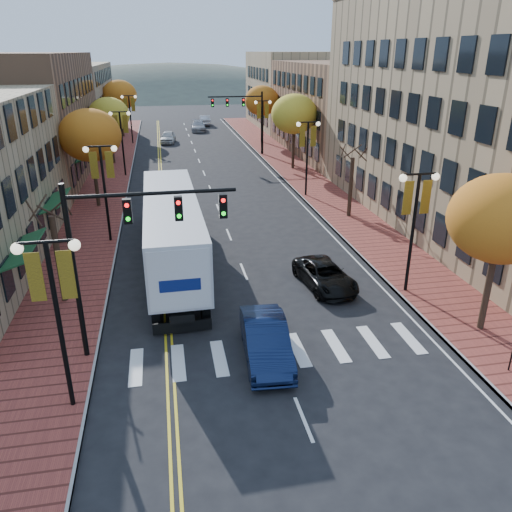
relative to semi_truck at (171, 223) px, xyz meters
name	(u,v)px	position (x,y,z in m)	size (l,w,h in m)	color
ground	(289,382)	(3.72, -11.84, -2.43)	(200.00, 200.00, 0.00)	black
sidewalk_left	(108,180)	(-5.28, 20.66, -2.35)	(4.00, 85.00, 0.15)	brown
sidewalk_right	(296,172)	(12.72, 20.66, -2.35)	(4.00, 85.00, 0.15)	brown
building_left_mid	(15,117)	(-13.28, 24.16, 3.07)	(12.00, 24.00, 11.00)	brown
building_left_far	(62,101)	(-13.28, 49.16, 2.32)	(12.00, 26.00, 9.50)	#9E8966
building_right_near	(503,111)	(22.22, 4.16, 5.07)	(15.00, 28.00, 15.00)	#997F5B
building_right_mid	(356,108)	(22.22, 30.16, 2.57)	(15.00, 24.00, 10.00)	brown
building_right_far	(304,90)	(22.22, 52.16, 3.07)	(15.00, 20.00, 11.00)	#9E8966
tree_left_a	(58,259)	(-5.28, -3.84, -0.18)	(0.28, 0.28, 4.20)	#382619
tree_left_b	(90,135)	(-5.28, 12.16, 3.02)	(4.48, 4.48, 7.21)	#382619
tree_left_c	(109,115)	(-5.28, 28.16, 2.63)	(4.16, 4.16, 6.69)	#382619
tree_left_d	(119,95)	(-5.28, 46.16, 3.18)	(4.61, 4.61, 7.42)	#382619
tree_right_a	(501,219)	(12.72, -9.84, 2.63)	(4.16, 4.16, 6.69)	#382619
tree_right_b	(351,187)	(12.72, 6.16, -0.18)	(0.28, 0.28, 4.20)	#382619
tree_right_c	(294,114)	(12.72, 22.16, 3.02)	(4.48, 4.48, 7.21)	#382619
tree_right_d	(262,101)	(12.72, 38.16, 2.86)	(4.35, 4.35, 7.00)	#382619
lamp_left_a	(54,294)	(-3.78, -11.84, 1.87)	(1.96, 0.36, 6.05)	black
lamp_left_b	(103,175)	(-3.78, 4.16, 1.87)	(1.96, 0.36, 6.05)	black
lamp_left_c	(121,131)	(-3.78, 22.16, 1.87)	(1.96, 0.36, 6.05)	black
lamp_left_d	(130,110)	(-3.78, 40.16, 1.87)	(1.96, 0.36, 6.05)	black
lamp_right_a	(415,210)	(11.22, -5.84, 1.87)	(1.96, 0.36, 6.05)	black
lamp_right_b	(308,144)	(11.22, 12.16, 1.87)	(1.96, 0.36, 6.05)	black
lamp_right_c	(263,117)	(11.22, 30.16, 1.87)	(1.96, 0.36, 6.05)	black
traffic_mast_near	(125,237)	(-1.76, -8.84, 2.50)	(6.10, 0.35, 7.00)	black
traffic_mast_far	(245,111)	(9.19, 30.16, 2.50)	(6.10, 0.34, 7.00)	black
semi_truck	(171,223)	(0.00, 0.00, 0.00)	(2.88, 16.64, 4.15)	black
navy_sedan	(266,340)	(3.22, -10.13, -1.64)	(1.66, 4.75, 1.56)	#0D1837
black_suv	(325,275)	(7.46, -4.44, -1.80)	(2.09, 4.53, 1.26)	black
car_far_white	(168,137)	(0.70, 40.47, -1.68)	(1.77, 4.40, 1.50)	silver
car_far_silver	(198,126)	(5.39, 50.15, -1.68)	(2.08, 5.12, 1.48)	#97969D
car_far_oncoming	(205,120)	(6.91, 56.22, -1.66)	(1.61, 4.63, 1.53)	#B9B8C0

